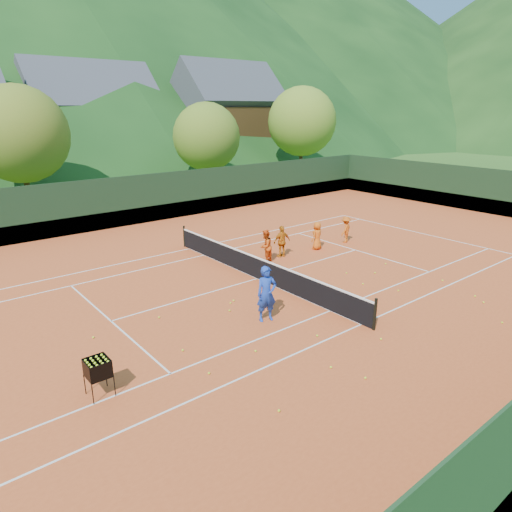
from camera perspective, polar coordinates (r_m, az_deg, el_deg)
ground at (r=19.27m, az=0.19°, el=-2.89°), size 400.00×400.00×0.00m
clay_court at (r=19.27m, az=0.19°, el=-2.86°), size 40.00×24.00×0.02m
coach at (r=15.27m, az=1.33°, el=-4.75°), size 0.80×0.65×1.92m
student_a at (r=21.00m, az=1.19°, el=1.21°), size 0.92×0.82×1.56m
student_b at (r=21.83m, az=3.26°, el=1.82°), size 0.95×0.50×1.54m
student_c at (r=23.23m, az=7.64°, el=2.53°), size 0.76×0.57×1.41m
student_d at (r=24.68m, az=11.14°, el=3.26°), size 1.03×0.81×1.41m
tennis_ball_0 at (r=15.36m, az=-19.67°, el=-9.55°), size 0.07×0.07×0.07m
tennis_ball_1 at (r=14.91m, az=15.35°, el=-9.97°), size 0.07×0.07×0.07m
tennis_ball_2 at (r=12.81m, az=-5.89°, el=-14.36°), size 0.07×0.07×0.07m
tennis_ball_3 at (r=19.34m, az=25.70°, el=-4.54°), size 0.07×0.07×0.07m
tennis_ball_4 at (r=20.18m, az=11.25°, el=-2.10°), size 0.07×0.07×0.07m
tennis_ball_5 at (r=16.28m, az=-3.32°, el=-6.82°), size 0.07×0.07×0.07m
tennis_ball_6 at (r=18.88m, az=26.57°, el=-5.20°), size 0.07×0.07×0.07m
tennis_ball_7 at (r=18.84m, az=7.66°, el=-3.39°), size 0.07×0.07×0.07m
tennis_ball_8 at (r=16.25m, az=14.10°, el=-7.43°), size 0.07×0.07×0.07m
tennis_ball_9 at (r=14.09m, az=-20.47°, el=-12.28°), size 0.07×0.07×0.07m
tennis_ball_10 at (r=17.98m, az=9.17°, el=-4.54°), size 0.07×0.07×0.07m
tennis_ball_11 at (r=20.47m, az=14.65°, el=-2.06°), size 0.07×0.07×0.07m
tennis_ball_12 at (r=16.88m, az=-3.21°, el=-5.88°), size 0.07×0.07×0.07m
tennis_ball_13 at (r=17.47m, az=28.41°, el=-7.32°), size 0.07×0.07×0.07m
tennis_ball_14 at (r=16.71m, az=9.40°, el=-6.37°), size 0.07×0.07×0.07m
tennis_ball_15 at (r=21.78m, az=15.89°, el=-0.94°), size 0.07×0.07×0.07m
tennis_ball_17 at (r=13.96m, az=-9.15°, el=-11.55°), size 0.07×0.07×0.07m
tennis_ball_18 at (r=13.16m, az=9.35°, el=-13.55°), size 0.07×0.07×0.07m
tennis_ball_19 at (r=13.75m, az=-0.06°, el=-11.79°), size 0.07×0.07×0.07m
tennis_ball_21 at (r=18.59m, az=2.92°, el=-3.54°), size 0.07×0.07×0.07m
tennis_ball_22 at (r=12.89m, az=13.51°, el=-14.60°), size 0.07×0.07×0.07m
tennis_ball_23 at (r=18.80m, az=17.37°, el=-4.14°), size 0.07×0.07×0.07m
tennis_ball_24 at (r=16.10m, az=-12.01°, el=-7.51°), size 0.07×0.07×0.07m
tennis_ball_25 at (r=17.07m, az=-2.81°, el=-5.58°), size 0.07×0.07×0.07m
tennis_ball_26 at (r=20.49m, az=22.28°, el=-2.85°), size 0.07×0.07×0.07m
tennis_ball_27 at (r=19.11m, az=13.23°, el=-3.41°), size 0.07×0.07×0.07m
tennis_ball_28 at (r=14.71m, az=7.66°, el=-9.83°), size 0.07×0.07×0.07m
tennis_ball_29 at (r=11.44m, az=2.90°, el=-18.75°), size 0.07×0.07×0.07m
court_lines at (r=19.26m, az=0.19°, el=-2.83°), size 23.83×11.03×0.00m
tennis_net at (r=19.09m, az=0.19°, el=-1.43°), size 0.10×12.07×1.10m
perimeter_fence at (r=18.85m, az=0.19°, el=0.71°), size 40.40×24.24×3.00m
ball_hopper at (r=12.23m, az=-19.18°, el=-13.18°), size 0.57×0.57×1.00m
chalet_mid at (r=51.03m, az=-19.75°, el=14.97°), size 12.65×8.82×11.45m
chalet_right at (r=54.01m, az=-3.60°, el=16.35°), size 11.50×8.82×11.91m
tree_b at (r=34.77m, az=-27.50°, el=13.34°), size 6.40×6.40×8.40m
tree_c at (r=39.33m, az=-6.20°, el=14.59°), size 5.60×5.60×7.35m
tree_d at (r=47.61m, az=5.77°, el=16.38°), size 6.80×6.80×8.93m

